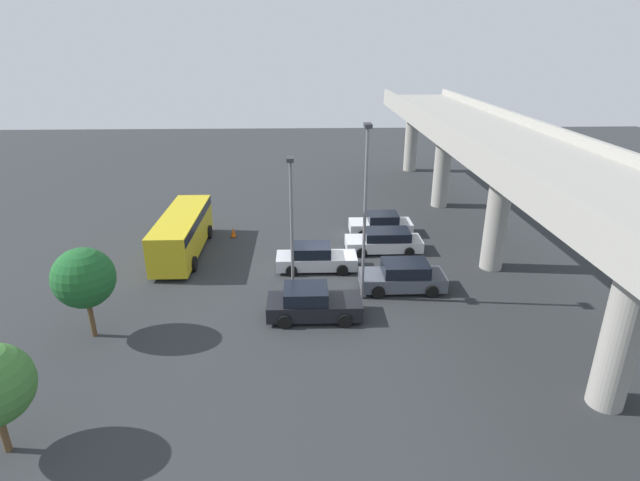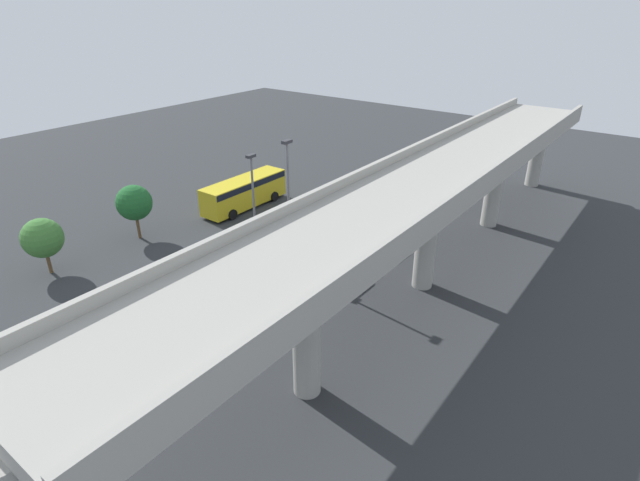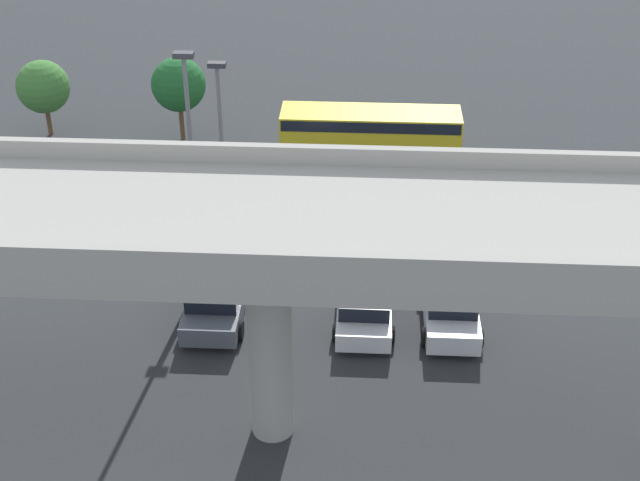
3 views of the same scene
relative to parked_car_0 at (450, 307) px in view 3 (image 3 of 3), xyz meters
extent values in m
plane|color=#2D3033|center=(5.83, -4.09, -0.71)|extent=(104.80, 104.80, 0.00)
cube|color=#9E9B93|center=(5.83, 5.83, 6.59)|extent=(48.91, 6.15, 0.90)
cube|color=#9E9B93|center=(5.83, 2.90, 7.32)|extent=(48.91, 0.30, 0.55)
cube|color=#9E9B93|center=(5.83, 8.75, 7.32)|extent=(48.91, 0.30, 0.55)
cylinder|color=#9E9B93|center=(5.83, 5.83, 2.72)|extent=(1.31, 1.31, 6.86)
cube|color=silver|center=(0.00, -0.04, -0.15)|extent=(1.87, 4.35, 0.77)
cube|color=black|center=(0.00, 0.12, 0.52)|extent=(1.72, 2.05, 0.58)
cylinder|color=black|center=(0.96, -1.39, -0.39)|extent=(0.22, 0.66, 0.66)
cylinder|color=black|center=(-0.96, -1.39, -0.39)|extent=(0.22, 0.66, 0.66)
cylinder|color=black|center=(0.96, 1.31, -0.39)|extent=(0.22, 0.66, 0.66)
cylinder|color=black|center=(-0.96, 1.31, -0.39)|extent=(0.22, 0.66, 0.66)
cube|color=silver|center=(3.09, -0.29, -0.19)|extent=(1.93, 4.89, 0.69)
cube|color=black|center=(3.09, -0.08, 0.44)|extent=(1.77, 2.86, 0.57)
cylinder|color=black|center=(4.08, -1.81, -0.39)|extent=(0.22, 0.64, 0.64)
cylinder|color=black|center=(2.11, -1.81, -0.39)|extent=(0.22, 0.64, 0.64)
cylinder|color=black|center=(4.08, 1.23, -0.39)|extent=(0.22, 0.64, 0.64)
cylinder|color=black|center=(2.11, 1.23, -0.39)|extent=(0.22, 0.64, 0.64)
cube|color=silver|center=(5.73, -4.71, -0.16)|extent=(1.81, 4.77, 0.73)
cube|color=black|center=(5.73, -5.04, 0.53)|extent=(1.66, 2.30, 0.65)
cylinder|color=black|center=(4.80, -3.24, -0.38)|extent=(0.22, 0.67, 0.67)
cylinder|color=black|center=(6.65, -3.24, -0.38)|extent=(0.22, 0.67, 0.67)
cylinder|color=black|center=(4.80, -6.19, -0.38)|extent=(0.22, 0.67, 0.67)
cylinder|color=black|center=(6.65, -6.19, -0.38)|extent=(0.22, 0.67, 0.67)
cube|color=#515660|center=(8.48, -0.09, -0.15)|extent=(2.00, 4.62, 0.74)
cube|color=black|center=(8.48, 0.06, 0.56)|extent=(1.84, 2.46, 0.67)
cylinder|color=black|center=(9.50, -1.53, -0.36)|extent=(0.22, 0.70, 0.70)
cylinder|color=black|center=(7.46, -1.53, -0.36)|extent=(0.22, 0.70, 0.70)
cylinder|color=black|center=(9.50, 1.34, -0.36)|extent=(0.22, 0.70, 0.70)
cylinder|color=black|center=(7.46, 1.34, -0.36)|extent=(0.22, 0.70, 0.70)
cube|color=black|center=(11.31, -4.97, -0.13)|extent=(1.98, 4.64, 0.79)
cube|color=black|center=(11.31, -5.39, 0.59)|extent=(1.83, 2.15, 0.65)
cylinder|color=black|center=(10.29, -3.54, -0.36)|extent=(0.22, 0.70, 0.70)
cylinder|color=black|center=(12.32, -3.54, -0.36)|extent=(0.22, 0.70, 0.70)
cylinder|color=black|center=(10.29, -6.41, -0.36)|extent=(0.22, 0.70, 0.70)
cylinder|color=black|center=(12.32, -6.41, -0.36)|extent=(0.22, 0.70, 0.70)
cube|color=gold|center=(3.01, -13.18, 0.72)|extent=(8.63, 2.26, 2.38)
cube|color=black|center=(3.01, -13.18, 1.57)|extent=(8.45, 2.31, 0.52)
cylinder|color=black|center=(5.69, -12.03, -0.26)|extent=(0.90, 0.29, 0.90)
cylinder|color=black|center=(5.69, -14.33, -0.26)|extent=(0.90, 0.29, 0.90)
cylinder|color=black|center=(0.34, -12.03, -0.26)|extent=(0.90, 0.29, 0.90)
cylinder|color=black|center=(0.34, -14.33, -0.26)|extent=(0.90, 0.29, 0.90)
cylinder|color=slate|center=(9.02, -6.06, 2.95)|extent=(0.16, 0.16, 7.33)
cube|color=#333338|center=(9.02, -6.06, 6.72)|extent=(0.70, 0.35, 0.20)
cylinder|color=slate|center=(9.48, -2.40, 3.79)|extent=(0.16, 0.16, 9.00)
cube|color=#333338|center=(9.48, -2.40, 8.39)|extent=(0.70, 0.35, 0.20)
cylinder|color=brown|center=(12.66, -15.25, 0.20)|extent=(0.24, 0.24, 1.83)
sphere|color=#1E5B28|center=(12.66, -15.25, 2.28)|extent=(2.74, 2.74, 2.74)
cylinder|color=brown|center=(19.66, -15.44, 0.03)|extent=(0.24, 0.24, 1.50)
sphere|color=#3D7533|center=(19.66, -15.44, 1.93)|extent=(2.70, 2.70, 2.70)
cube|color=black|center=(0.24, -10.38, -0.69)|extent=(0.44, 0.44, 0.04)
cone|color=#EA590F|center=(0.24, -10.38, -0.36)|extent=(0.40, 0.40, 0.70)
camera|label=1|loc=(32.92, -5.45, 12.04)|focal=28.00mm
camera|label=2|loc=(32.47, 17.44, 16.45)|focal=28.00mm
camera|label=3|loc=(3.21, 26.37, 18.61)|focal=50.00mm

